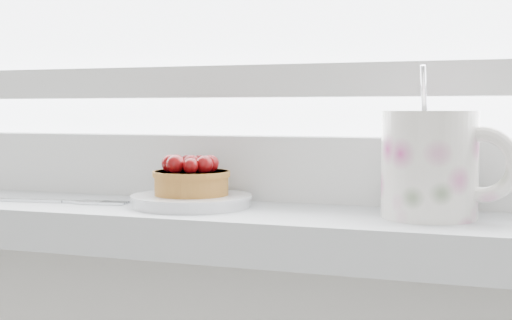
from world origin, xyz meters
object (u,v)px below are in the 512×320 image
at_px(floral_mug, 433,162).
at_px(fork, 51,201).
at_px(raspberry_tart, 191,177).
at_px(saucer, 192,201).

height_order(floral_mug, fork, floral_mug).
relative_size(raspberry_tart, fork, 0.46).
bearing_deg(saucer, fork, -172.44).
xyz_separation_m(floral_mug, fork, (-0.40, -0.02, -0.05)).
distance_m(raspberry_tart, fork, 0.16).
distance_m(saucer, raspberry_tart, 0.02).
bearing_deg(fork, raspberry_tart, 7.55).
distance_m(floral_mug, fork, 0.40).
bearing_deg(saucer, raspberry_tart, -145.52).
xyz_separation_m(saucer, raspberry_tart, (-0.00, -0.00, 0.02)).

